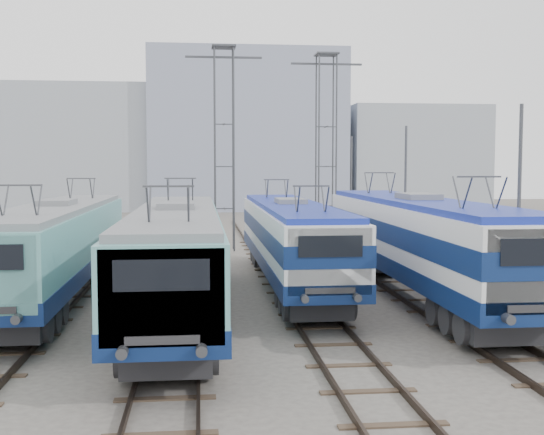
{
  "coord_description": "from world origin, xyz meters",
  "views": [
    {
      "loc": [
        -1.47,
        -18.59,
        5.07
      ],
      "look_at": [
        1.26,
        7.0,
        3.1
      ],
      "focal_mm": 45.0,
      "sensor_mm": 36.0,
      "label": 1
    }
  ],
  "objects_px": {
    "locomotive_center_right": "(291,235)",
    "mast_rear": "(351,189)",
    "locomotive_far_right": "(419,237)",
    "catenary_tower_east": "(326,140)",
    "mast_front": "(519,215)",
    "catenary_tower_west": "(224,139)",
    "mast_mid": "(405,197)",
    "locomotive_center_left": "(176,252)",
    "locomotive_far_left": "(57,243)"
  },
  "relations": [
    {
      "from": "locomotive_center_right",
      "to": "mast_rear",
      "type": "xyz_separation_m",
      "value": [
        6.35,
        17.05,
        1.3
      ]
    },
    {
      "from": "locomotive_center_right",
      "to": "locomotive_far_right",
      "type": "height_order",
      "value": "locomotive_far_right"
    },
    {
      "from": "catenary_tower_east",
      "to": "mast_front",
      "type": "bearing_deg",
      "value": -84.55
    },
    {
      "from": "catenary_tower_west",
      "to": "mast_rear",
      "type": "relative_size",
      "value": 1.71
    },
    {
      "from": "locomotive_far_right",
      "to": "mast_mid",
      "type": "bearing_deg",
      "value": 76.67
    },
    {
      "from": "catenary_tower_west",
      "to": "catenary_tower_east",
      "type": "bearing_deg",
      "value": 17.1
    },
    {
      "from": "locomotive_far_right",
      "to": "catenary_tower_west",
      "type": "height_order",
      "value": "catenary_tower_west"
    },
    {
      "from": "locomotive_center_right",
      "to": "catenary_tower_east",
      "type": "bearing_deg",
      "value": 74.23
    },
    {
      "from": "catenary_tower_west",
      "to": "locomotive_center_left",
      "type": "bearing_deg",
      "value": -97.09
    },
    {
      "from": "locomotive_far_right",
      "to": "catenary_tower_west",
      "type": "distance_m",
      "value": 17.71
    },
    {
      "from": "locomotive_center_right",
      "to": "catenary_tower_west",
      "type": "distance_m",
      "value": 13.97
    },
    {
      "from": "catenary_tower_east",
      "to": "mast_front",
      "type": "height_order",
      "value": "catenary_tower_east"
    },
    {
      "from": "locomotive_far_left",
      "to": "locomotive_center_right",
      "type": "bearing_deg",
      "value": 11.03
    },
    {
      "from": "locomotive_far_left",
      "to": "catenary_tower_east",
      "type": "relative_size",
      "value": 1.47
    },
    {
      "from": "locomotive_far_left",
      "to": "mast_rear",
      "type": "relative_size",
      "value": 2.52
    },
    {
      "from": "locomotive_far_left",
      "to": "mast_front",
      "type": "relative_size",
      "value": 2.52
    },
    {
      "from": "catenary_tower_west",
      "to": "mast_front",
      "type": "height_order",
      "value": "catenary_tower_west"
    },
    {
      "from": "locomotive_center_left",
      "to": "locomotive_center_right",
      "type": "distance_m",
      "value": 6.75
    },
    {
      "from": "locomotive_center_left",
      "to": "mast_rear",
      "type": "distance_m",
      "value": 24.64
    },
    {
      "from": "locomotive_center_left",
      "to": "mast_front",
      "type": "distance_m",
      "value": 11.09
    },
    {
      "from": "locomotive_center_left",
      "to": "catenary_tower_west",
      "type": "bearing_deg",
      "value": 82.91
    },
    {
      "from": "locomotive_center_right",
      "to": "mast_front",
      "type": "relative_size",
      "value": 2.46
    },
    {
      "from": "locomotive_far_right",
      "to": "mast_mid",
      "type": "distance_m",
      "value": 8.1
    },
    {
      "from": "locomotive_center_left",
      "to": "mast_front",
      "type": "relative_size",
      "value": 2.55
    },
    {
      "from": "locomotive_far_left",
      "to": "locomotive_center_left",
      "type": "xyz_separation_m",
      "value": [
        4.5,
        -3.28,
        0.03
      ]
    },
    {
      "from": "locomotive_center_left",
      "to": "mast_front",
      "type": "bearing_deg",
      "value": -9.98
    },
    {
      "from": "locomotive_far_left",
      "to": "locomotive_center_right",
      "type": "xyz_separation_m",
      "value": [
        9.0,
        1.75,
        0.0
      ]
    },
    {
      "from": "locomotive_far_right",
      "to": "locomotive_center_left",
      "type": "bearing_deg",
      "value": -165.77
    },
    {
      "from": "locomotive_center_left",
      "to": "mast_mid",
      "type": "distance_m",
      "value": 14.87
    },
    {
      "from": "locomotive_far_left",
      "to": "locomotive_far_right",
      "type": "xyz_separation_m",
      "value": [
        13.5,
        -1.0,
        0.18
      ]
    },
    {
      "from": "locomotive_center_right",
      "to": "catenary_tower_west",
      "type": "bearing_deg",
      "value": 99.78
    },
    {
      "from": "mast_front",
      "to": "mast_mid",
      "type": "height_order",
      "value": "same"
    },
    {
      "from": "mast_front",
      "to": "mast_mid",
      "type": "distance_m",
      "value": 12.0
    },
    {
      "from": "catenary_tower_west",
      "to": "mast_rear",
      "type": "xyz_separation_m",
      "value": [
        8.6,
        4.0,
        -3.14
      ]
    },
    {
      "from": "mast_rear",
      "to": "locomotive_far_left",
      "type": "bearing_deg",
      "value": -129.22
    },
    {
      "from": "locomotive_far_left",
      "to": "catenary_tower_west",
      "type": "relative_size",
      "value": 1.47
    },
    {
      "from": "locomotive_center_right",
      "to": "catenary_tower_west",
      "type": "xyz_separation_m",
      "value": [
        -2.25,
        13.05,
        4.44
      ]
    },
    {
      "from": "locomotive_center_left",
      "to": "mast_rear",
      "type": "xyz_separation_m",
      "value": [
        10.85,
        22.09,
        1.27
      ]
    },
    {
      "from": "locomotive_far_left",
      "to": "catenary_tower_east",
      "type": "height_order",
      "value": "catenary_tower_east"
    },
    {
      "from": "mast_rear",
      "to": "locomotive_center_right",
      "type": "bearing_deg",
      "value": -110.42
    },
    {
      "from": "locomotive_far_left",
      "to": "locomotive_center_left",
      "type": "bearing_deg",
      "value": -36.12
    },
    {
      "from": "locomotive_far_right",
      "to": "catenary_tower_west",
      "type": "relative_size",
      "value": 1.55
    },
    {
      "from": "locomotive_center_right",
      "to": "locomotive_far_right",
      "type": "xyz_separation_m",
      "value": [
        4.5,
        -2.76,
        0.17
      ]
    },
    {
      "from": "locomotive_center_left",
      "to": "locomotive_center_right",
      "type": "xyz_separation_m",
      "value": [
        4.5,
        5.04,
        -0.02
      ]
    },
    {
      "from": "locomotive_far_left",
      "to": "mast_rear",
      "type": "height_order",
      "value": "mast_rear"
    },
    {
      "from": "catenary_tower_west",
      "to": "mast_front",
      "type": "distance_m",
      "value": 22.0
    },
    {
      "from": "locomotive_center_right",
      "to": "catenary_tower_west",
      "type": "relative_size",
      "value": 1.43
    },
    {
      "from": "catenary_tower_east",
      "to": "mast_rear",
      "type": "xyz_separation_m",
      "value": [
        2.1,
        2.0,
        -3.14
      ]
    },
    {
      "from": "locomotive_center_left",
      "to": "locomotive_center_right",
      "type": "bearing_deg",
      "value": 48.23
    },
    {
      "from": "catenary_tower_east",
      "to": "locomotive_center_right",
      "type": "bearing_deg",
      "value": -105.77
    }
  ]
}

